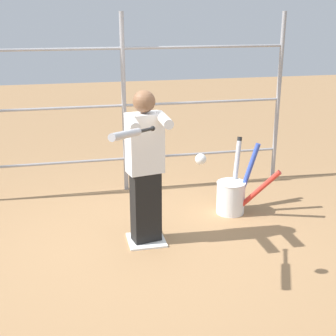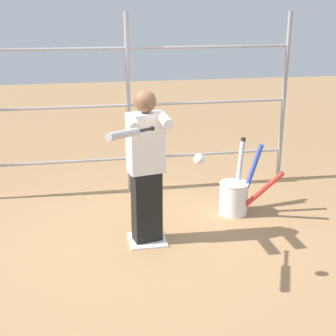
# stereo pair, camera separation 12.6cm
# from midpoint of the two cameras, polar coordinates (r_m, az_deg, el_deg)

# --- Properties ---
(ground_plane) EXTENTS (24.00, 24.00, 0.00)m
(ground_plane) POSITION_cam_midpoint_polar(r_m,az_deg,el_deg) (5.19, -3.36, -8.86)
(ground_plane) COLOR #9E754C
(home_plate) EXTENTS (0.40, 0.40, 0.02)m
(home_plate) POSITION_cam_midpoint_polar(r_m,az_deg,el_deg) (5.18, -3.36, -8.76)
(home_plate) COLOR white
(home_plate) RESTS_ON ground
(fence_backstop) EXTENTS (4.48, 0.06, 2.39)m
(fence_backstop) POSITION_cam_midpoint_polar(r_m,az_deg,el_deg) (6.30, -5.96, 7.58)
(fence_backstop) COLOR #939399
(fence_backstop) RESTS_ON ground
(batter) EXTENTS (0.42, 0.61, 1.65)m
(batter) POSITION_cam_midpoint_polar(r_m,az_deg,el_deg) (4.82, -3.53, 0.50)
(batter) COLOR black
(batter) RESTS_ON ground
(baseball_bat_swinging) EXTENTS (0.50, 0.72, 0.17)m
(baseball_bat_swinging) POSITION_cam_midpoint_polar(r_m,az_deg,el_deg) (3.84, -5.67, 4.18)
(baseball_bat_swinging) COLOR black
(softball_in_flight) EXTENTS (0.10, 0.10, 0.10)m
(softball_in_flight) POSITION_cam_midpoint_polar(r_m,az_deg,el_deg) (3.95, 3.10, 1.07)
(softball_in_flight) COLOR white
(bat_bucket) EXTENTS (0.67, 0.71, 0.90)m
(bat_bucket) POSITION_cam_midpoint_polar(r_m,az_deg,el_deg) (5.82, 7.32, -3.11)
(bat_bucket) COLOR white
(bat_bucket) RESTS_ON ground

